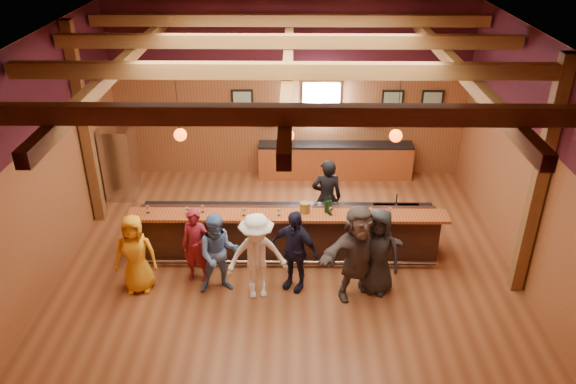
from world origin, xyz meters
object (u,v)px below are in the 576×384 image
Objects in this scene: bottle_a at (326,206)px; customer_white at (257,257)px; bar_counter at (289,231)px; customer_denim at (219,254)px; ice_bucket at (305,207)px; customer_orange at (135,254)px; customer_dark at (378,251)px; customer_brown at (358,252)px; customer_navy at (294,250)px; customer_redvest at (196,246)px; bartender at (327,198)px; back_bar_cabinet at (335,161)px; stainless_fridge at (120,163)px.

customer_white is at bearing -137.33° from bottle_a.
bar_counter is at bearing 57.08° from customer_white.
customer_denim is 7.50× the size of ice_bucket.
bottle_a reaches higher than bar_counter.
bar_counter is 3.99× the size of customer_orange.
customer_orange is at bearing -162.07° from ice_bucket.
bar_counter is 2.08m from customer_dark.
customer_denim is 0.86× the size of customer_brown.
customer_denim is (-1.27, -1.27, 0.29)m from bar_counter.
bar_counter is 3.81× the size of customer_navy.
customer_brown is at bearing -133.52° from customer_dark.
customer_white is at bearing -14.54° from customer_redvest.
ice_bucket is at bearing 105.18° from customer_brown.
customer_brown is 1.05× the size of bartender.
customer_orange reaches higher than customer_redvest.
bottle_a is (3.56, 1.02, 0.45)m from customer_orange.
customer_brown reaches higher than back_bar_cabinet.
bartender reaches higher than bottle_a.
back_bar_cabinet is 4.87m from customer_navy.
bartender is 5.38× the size of bottle_a.
customer_orange reaches higher than bottle_a.
customer_brown is at bearing -47.72° from bar_counter.
customer_denim is at bearing 153.14° from customer_brown.
bar_counter is 1.92m from customer_brown.
customer_denim is 0.94× the size of customer_white.
stainless_fridge is at bearing 151.06° from bottle_a.
ice_bucket is at bearing 41.82° from customer_white.
bar_counter is 0.81m from ice_bucket.
customer_denim is 1.94m from ice_bucket.
back_bar_cabinet is at bearing 83.34° from bottle_a.
ice_bucket is at bearing -178.76° from bottle_a.
stainless_fridge is 1.11× the size of customer_denim.
bar_counter is 1.82m from customer_denim.
customer_white is at bearing -129.98° from customer_navy.
customer_brown reaches higher than bartender.
bottle_a is at bearing 31.11° from customer_white.
customer_navy is at bearing -102.73° from back_bar_cabinet.
customer_brown is (1.15, -0.22, 0.11)m from customer_navy.
bottle_a is (-0.91, 0.99, 0.38)m from customer_dark.
customer_redvest is (2.37, -3.39, -0.14)m from stainless_fridge.
customer_brown is 1.09× the size of customer_dark.
customer_redvest is (-2.93, -4.51, 0.29)m from back_bar_cabinet.
customer_navy reaches higher than back_bar_cabinet.
customer_navy is (4.23, -3.62, -0.07)m from stainless_fridge.
bar_counter is 1.06m from bottle_a.
customer_redvest is 7.07× the size of ice_bucket.
customer_brown reaches higher than customer_redvest.
stainless_fridge is at bearing 149.24° from bar_counter.
customer_brown is at bearing 17.52° from customer_navy.
customer_redvest reaches higher than bar_counter.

